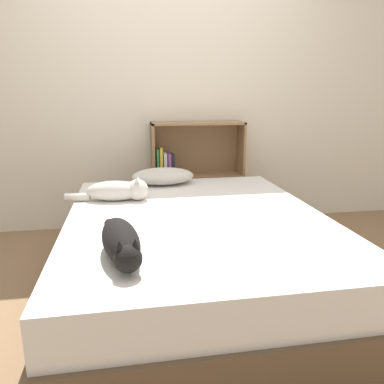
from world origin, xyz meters
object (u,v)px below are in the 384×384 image
cat_dark (121,242)px  bookshelf (193,173)px  cat_light (119,191)px  pillow (163,176)px  bed (196,255)px

cat_dark → bookshelf: 1.94m
cat_light → cat_dark: size_ratio=0.89×
cat_dark → bookshelf: size_ratio=0.64×
pillow → cat_dark: (-0.32, -1.37, 0.01)m
bed → pillow: bearing=98.3°
pillow → bookshelf: size_ratio=0.50×
cat_dark → pillow: bearing=157.3°
bed → cat_light: bearing=139.5°
bookshelf → bed: bearing=-99.3°
bed → cat_light: size_ratio=3.59×
bed → cat_light: 0.69m
pillow → cat_light: (-0.34, -0.42, 0.00)m
pillow → bookshelf: 0.58m
pillow → cat_light: 0.54m
cat_light → bed: bearing=-34.7°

